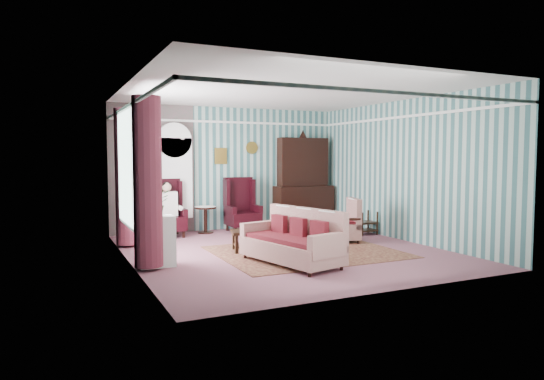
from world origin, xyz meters
name	(u,v)px	position (x,y,z in m)	size (l,w,h in m)	color
floor	(284,251)	(0.00, 0.00, 0.00)	(6.00, 6.00, 0.00)	#8B515D
room_shell	(249,142)	(-0.62, 0.18, 2.01)	(5.53, 6.02, 2.91)	#3A6A6A
bookcase	(174,184)	(-1.35, 2.84, 1.12)	(0.80, 0.28, 2.24)	silver
dresser_hutch	(304,179)	(1.90, 2.72, 1.18)	(1.50, 0.56, 2.36)	black
wingback_left	(167,208)	(-1.60, 2.45, 0.62)	(0.76, 0.80, 1.25)	black
wingback_right	(243,205)	(0.15, 2.45, 0.62)	(0.76, 0.80, 1.25)	black
seated_woman	(167,210)	(-1.60, 2.45, 0.59)	(0.44, 0.40, 1.18)	beige
round_side_table	(206,220)	(-0.70, 2.60, 0.30)	(0.50, 0.50, 0.60)	black
nest_table	(365,222)	(2.47, 0.90, 0.27)	(0.45, 0.38, 0.54)	black
plant_stand	(156,241)	(-2.40, -0.30, 0.40)	(0.55, 0.35, 0.80)	white
rug	(306,252)	(0.30, -0.30, 0.01)	(3.20, 2.60, 0.01)	#491A18
sofa	(291,236)	(-0.40, -1.06, 0.46)	(1.81, 0.93, 0.91)	#BAAF90
floral_armchair	(341,217)	(1.44, 0.31, 0.52)	(0.74, 0.72, 1.04)	beige
coffee_table	(258,241)	(-0.46, 0.16, 0.19)	(0.95, 0.53, 0.39)	black
potted_plant_a	(157,204)	(-2.41, -0.39, 1.01)	(0.38, 0.33, 0.42)	#1D541A
potted_plant_b	(156,202)	(-2.38, -0.22, 1.02)	(0.24, 0.20, 0.45)	#1C5A21
potted_plant_c	(154,203)	(-2.43, -0.26, 1.01)	(0.23, 0.23, 0.41)	#1D591C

